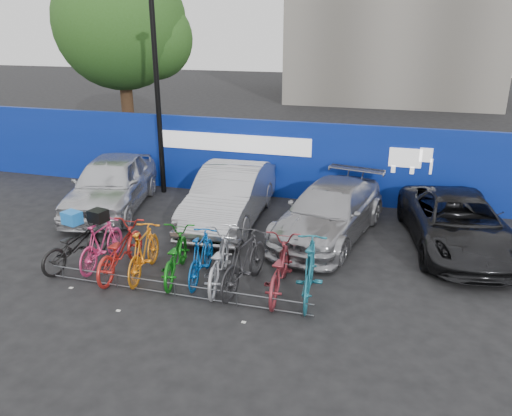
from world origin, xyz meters
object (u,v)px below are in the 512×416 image
at_px(car_0, 111,183).
at_px(car_2, 329,212).
at_px(bike_4, 175,255).
at_px(bike_5, 201,257).
at_px(bike_3, 144,252).
at_px(bike_6, 218,260).
at_px(bike_8, 279,268).
at_px(car_3, 457,223).
at_px(bike_1, 101,243).
at_px(tree, 126,26).
at_px(bike_2, 120,250).
at_px(bike_rack, 175,289).
at_px(bike_0, 76,244).
at_px(lamppost, 157,89).
at_px(car_1, 230,195).
at_px(bike_9, 310,270).
at_px(bike_7, 244,262).

distance_m(car_0, car_2, 6.38).
bearing_deg(car_2, bike_4, -120.21).
xyz_separation_m(car_0, bike_5, (4.15, -3.30, -0.26)).
relative_size(car_2, bike_3, 2.52).
relative_size(bike_6, bike_8, 0.99).
height_order(car_3, bike_1, car_3).
distance_m(tree, bike_6, 13.18).
height_order(bike_2, bike_8, bike_8).
distance_m(bike_rack, bike_6, 1.07).
height_order(bike_rack, bike_2, bike_2).
distance_m(bike_rack, bike_0, 2.81).
bearing_deg(bike_5, bike_8, 172.09).
distance_m(bike_1, bike_6, 2.79).
distance_m(lamppost, bike_5, 6.80).
relative_size(bike_rack, car_0, 1.21).
distance_m(lamppost, bike_4, 6.58).
bearing_deg(lamppost, car_1, -32.20).
bearing_deg(bike_8, car_2, -104.32).
bearing_deg(car_2, bike_6, -108.59).
bearing_deg(car_3, bike_2, -164.59).
relative_size(car_3, bike_0, 2.46).
xyz_separation_m(car_3, bike_8, (-3.58, -3.29, -0.11)).
bearing_deg(bike_9, lamppost, -47.96).
relative_size(lamppost, bike_4, 3.15).
bearing_deg(car_1, bike_1, -122.34).
height_order(lamppost, bike_5, lamppost).
bearing_deg(car_1, car_3, -4.16).
distance_m(bike_1, bike_3, 1.15).
xyz_separation_m(car_0, bike_3, (2.90, -3.47, -0.24)).
xyz_separation_m(lamppost, bike_1, (1.06, -5.18, -2.74)).
bearing_deg(lamppost, bike_6, -53.70).
height_order(bike_6, bike_7, bike_7).
bearing_deg(bike_3, bike_4, -178.51).
bearing_deg(bike_8, tree, -53.28).
distance_m(car_1, bike_5, 3.38).
bearing_deg(tree, bike_3, -60.01).
height_order(bike_3, bike_8, bike_3).
bearing_deg(lamppost, bike_5, -56.36).
relative_size(car_3, bike_5, 2.64).
bearing_deg(car_0, bike_6, -50.51).
height_order(bike_1, bike_9, bike_9).
xyz_separation_m(lamppost, bike_7, (4.43, -5.28, -2.67)).
xyz_separation_m(bike_1, bike_9, (4.70, -0.10, 0.08)).
bearing_deg(bike_2, car_2, -144.97).
bearing_deg(car_0, bike_3, -64.17).
bearing_deg(bike_1, bike_2, 159.88).
height_order(lamppost, bike_3, lamppost).
height_order(tree, car_2, tree).
relative_size(car_2, bike_6, 2.27).
xyz_separation_m(tree, bike_7, (8.00, -9.94, -4.47)).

